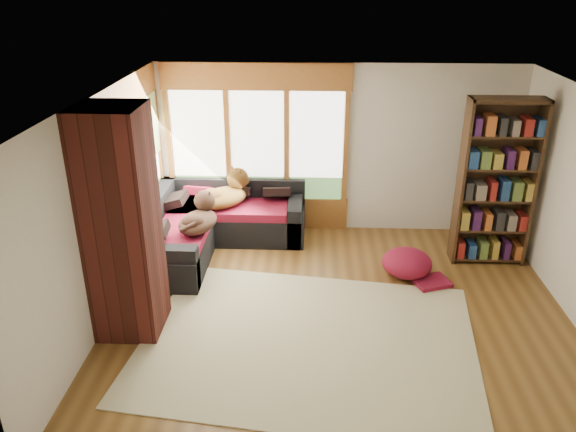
% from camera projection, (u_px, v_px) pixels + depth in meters
% --- Properties ---
extents(floor, '(5.50, 5.50, 0.00)m').
position_uv_depth(floor, '(339.00, 314.00, 6.79)').
color(floor, brown).
rests_on(floor, ground).
extents(ceiling, '(5.50, 5.50, 0.00)m').
position_uv_depth(ceiling, '(348.00, 100.00, 5.74)').
color(ceiling, white).
extents(wall_back, '(5.50, 0.04, 2.60)m').
position_uv_depth(wall_back, '(336.00, 150.00, 8.55)').
color(wall_back, silver).
rests_on(wall_back, ground).
extents(wall_front, '(5.50, 0.04, 2.60)m').
position_uv_depth(wall_front, '(359.00, 359.00, 3.98)').
color(wall_front, silver).
rests_on(wall_front, ground).
extents(wall_left, '(0.04, 5.00, 2.60)m').
position_uv_depth(wall_left, '(101.00, 212.00, 6.38)').
color(wall_left, silver).
rests_on(wall_left, ground).
extents(windows_back, '(2.82, 0.10, 1.90)m').
position_uv_depth(windows_back, '(257.00, 146.00, 8.55)').
color(windows_back, '#935B25').
rests_on(windows_back, wall_back).
extents(windows_left, '(0.10, 2.62, 1.90)m').
position_uv_depth(windows_left, '(134.00, 173.00, 7.45)').
color(windows_left, '#935B25').
rests_on(windows_left, wall_left).
extents(roller_blind, '(0.03, 0.72, 0.90)m').
position_uv_depth(roller_blind, '(150.00, 127.00, 8.05)').
color(roller_blind, '#85995A').
rests_on(roller_blind, wall_left).
extents(brick_chimney, '(0.70, 0.70, 2.60)m').
position_uv_depth(brick_chimney, '(122.00, 225.00, 6.04)').
color(brick_chimney, '#471914').
rests_on(brick_chimney, ground).
extents(sectional_sofa, '(2.20, 2.20, 0.80)m').
position_uv_depth(sectional_sofa, '(203.00, 229.00, 8.30)').
color(sectional_sofa, black).
rests_on(sectional_sofa, ground).
extents(area_rug, '(4.01, 3.26, 0.01)m').
position_uv_depth(area_rug, '(308.00, 340.00, 6.30)').
color(area_rug, '#EDE8C7').
rests_on(area_rug, ground).
extents(bookshelf, '(1.00, 0.33, 2.33)m').
position_uv_depth(bookshelf, '(496.00, 184.00, 7.59)').
color(bookshelf, '#3B2413').
rests_on(bookshelf, ground).
extents(pouf, '(0.71, 0.71, 0.36)m').
position_uv_depth(pouf, '(407.00, 262.00, 7.59)').
color(pouf, maroon).
rests_on(pouf, area_rug).
extents(dog_tan, '(0.94, 0.94, 0.47)m').
position_uv_depth(dog_tan, '(226.00, 192.00, 8.39)').
color(dog_tan, brown).
rests_on(dog_tan, sectional_sofa).
extents(dog_brindle, '(0.62, 0.84, 0.42)m').
position_uv_depth(dog_brindle, '(200.00, 216.00, 7.64)').
color(dog_brindle, black).
rests_on(dog_brindle, sectional_sofa).
extents(throw_pillows, '(1.98, 1.68, 0.45)m').
position_uv_depth(throw_pillows, '(206.00, 197.00, 8.25)').
color(throw_pillows, black).
rests_on(throw_pillows, sectional_sofa).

